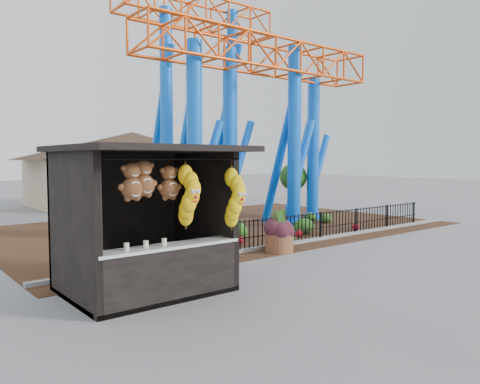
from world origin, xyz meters
TOP-DOWN VIEW (x-y plane):
  - ground at (0.00, 0.00)m, footprint 120.00×120.00m
  - mulch_bed at (4.00, 8.00)m, footprint 18.00×12.00m
  - curb at (4.00, 3.00)m, footprint 18.00×0.18m
  - prize_booth at (-2.99, 0.92)m, footprint 3.50×3.40m
  - picket_fence at (4.90, 3.00)m, footprint 12.20×0.06m
  - roller_coaster at (5.12, 8.23)m, footprint 11.00×6.37m
  - terracotta_planter at (2.17, 2.38)m, footprint 1.07×1.07m
  - planter_foliage at (2.17, 2.38)m, footprint 0.70×0.70m
  - potted_plant at (2.84, 2.70)m, footprint 0.92×0.85m
  - landscaping at (4.30, 5.43)m, footprint 6.66×3.79m
  - pavilion at (6.00, 20.00)m, footprint 15.00×15.00m

SIDE VIEW (x-z plane):
  - ground at x=0.00m, z-range 0.00..0.00m
  - mulch_bed at x=4.00m, z-range 0.00..0.02m
  - curb at x=4.00m, z-range 0.00..0.12m
  - terracotta_planter at x=2.17m, z-range 0.00..0.58m
  - landscaping at x=4.30m, z-range -0.02..0.63m
  - potted_plant at x=2.84m, z-range 0.00..0.84m
  - picket_fence at x=4.90m, z-range 0.00..1.00m
  - planter_foliage at x=2.17m, z-range 0.58..1.22m
  - prize_booth at x=-2.99m, z-range -0.04..3.08m
  - pavilion at x=6.00m, z-range 0.67..5.47m
  - roller_coaster at x=5.12m, z-range 1.03..11.85m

